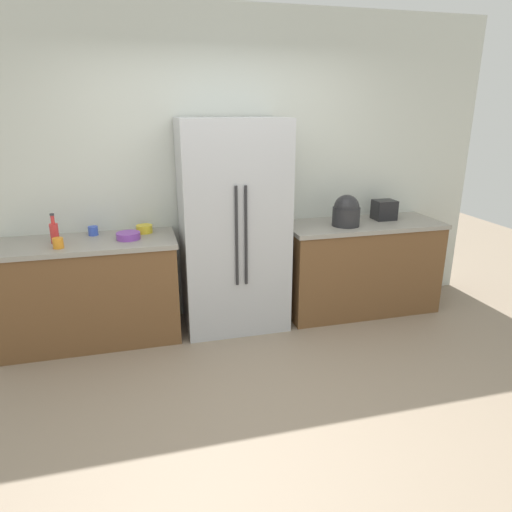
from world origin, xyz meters
name	(u,v)px	position (x,y,z in m)	size (l,w,h in m)	color
ground_plane	(268,408)	(0.00, 0.00, 0.00)	(10.72, 10.72, 0.00)	gray
kitchen_back_panel	(218,170)	(0.00, 1.71, 1.41)	(5.36, 0.10, 2.82)	silver
counter_left	(90,291)	(-1.21, 1.34, 0.45)	(1.50, 0.63, 0.90)	brown
counter_right	(360,266)	(1.34, 1.34, 0.45)	(1.53, 0.63, 0.90)	brown
refrigerator	(233,227)	(0.06, 1.33, 0.94)	(0.92, 0.63, 1.89)	#B2B5BA
toaster	(384,210)	(1.60, 1.42, 1.00)	(0.21, 0.18, 0.19)	black
rice_cooker	(346,212)	(1.12, 1.28, 1.04)	(0.26, 0.26, 0.29)	#262628
bottle_a	(54,232)	(-1.43, 1.34, 1.00)	(0.07, 0.07, 0.25)	red
cup_a	(58,243)	(-1.39, 1.18, 0.95)	(0.08, 0.08, 0.08)	orange
cup_b	(93,231)	(-1.15, 1.52, 0.94)	(0.08, 0.08, 0.08)	blue
bowl_a	(144,229)	(-0.72, 1.49, 0.94)	(0.14, 0.14, 0.07)	yellow
bowl_b	(128,236)	(-0.85, 1.32, 0.93)	(0.20, 0.20, 0.06)	purple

